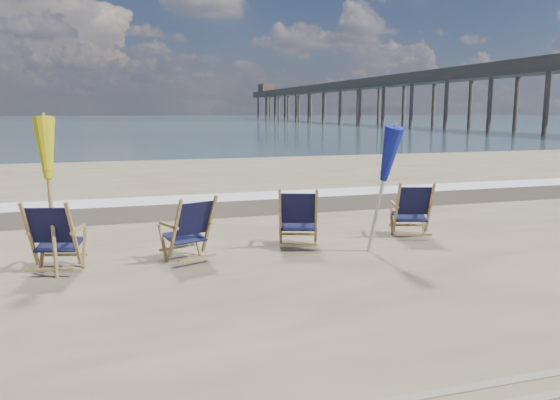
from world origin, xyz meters
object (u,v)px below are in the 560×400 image
at_px(beach_chair_2, 316,219).
at_px(fishing_pier, 375,95).
at_px(beach_chair_3, 430,210).
at_px(umbrella_blue, 381,158).
at_px(beach_chair_0, 74,237).
at_px(umbrella_yellow, 47,155).
at_px(beach_chair_1, 209,227).

xyz_separation_m(beach_chair_2, fishing_pier, (37.31, 71.58, 4.13)).
distance_m(beach_chair_2, beach_chair_3, 2.21).
bearing_deg(beach_chair_2, umbrella_blue, 166.41).
xyz_separation_m(beach_chair_0, umbrella_blue, (4.55, -0.27, 1.01)).
xyz_separation_m(beach_chair_0, beach_chair_3, (5.90, 0.41, -0.01)).
relative_size(umbrella_yellow, fishing_pier, 0.02).
height_order(beach_chair_2, umbrella_blue, umbrella_blue).
bearing_deg(beach_chair_2, beach_chair_0, 23.87).
distance_m(beach_chair_1, umbrella_yellow, 2.49).
bearing_deg(umbrella_blue, beach_chair_2, 146.96).
relative_size(beach_chair_3, umbrella_yellow, 0.47).
height_order(umbrella_blue, fishing_pier, fishing_pier).
distance_m(beach_chair_0, umbrella_yellow, 1.18).
distance_m(umbrella_yellow, umbrella_blue, 4.85).
bearing_deg(beach_chair_2, beach_chair_1, 22.36).
distance_m(beach_chair_0, beach_chair_3, 5.92).
distance_m(beach_chair_0, beach_chair_2, 3.71).
xyz_separation_m(umbrella_yellow, fishing_pier, (41.29, 71.74, 2.98)).
bearing_deg(beach_chair_3, umbrella_blue, 44.08).
height_order(umbrella_yellow, fishing_pier, fishing_pier).
relative_size(beach_chair_0, beach_chair_1, 1.03).
bearing_deg(umbrella_blue, beach_chair_0, 176.61).
bearing_deg(beach_chair_2, umbrella_yellow, 21.81).
bearing_deg(beach_chair_2, fishing_pier, -98.08).
bearing_deg(umbrella_yellow, fishing_pier, 60.08).
relative_size(beach_chair_3, umbrella_blue, 0.51).
distance_m(beach_chair_2, fishing_pier, 80.82).
xyz_separation_m(beach_chair_2, beach_chair_3, (2.20, 0.13, -0.00)).
relative_size(beach_chair_0, beach_chair_2, 1.02).
relative_size(beach_chair_0, umbrella_yellow, 0.49).
height_order(beach_chair_0, umbrella_blue, umbrella_blue).
height_order(beach_chair_2, beach_chair_3, beach_chair_2).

